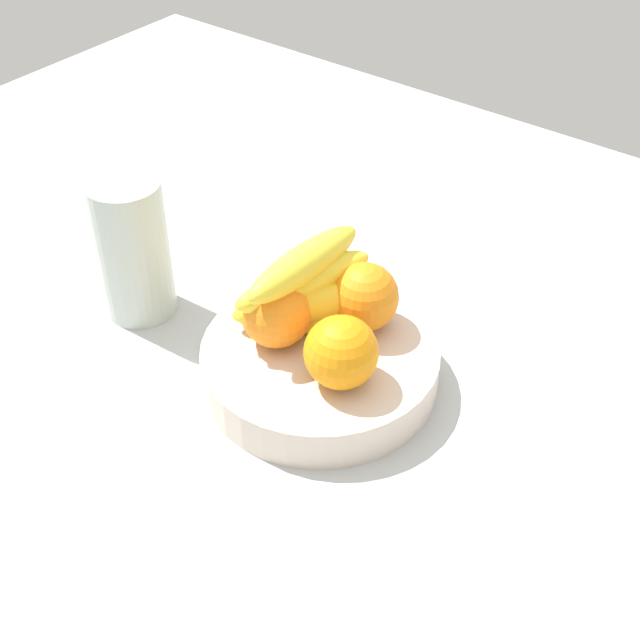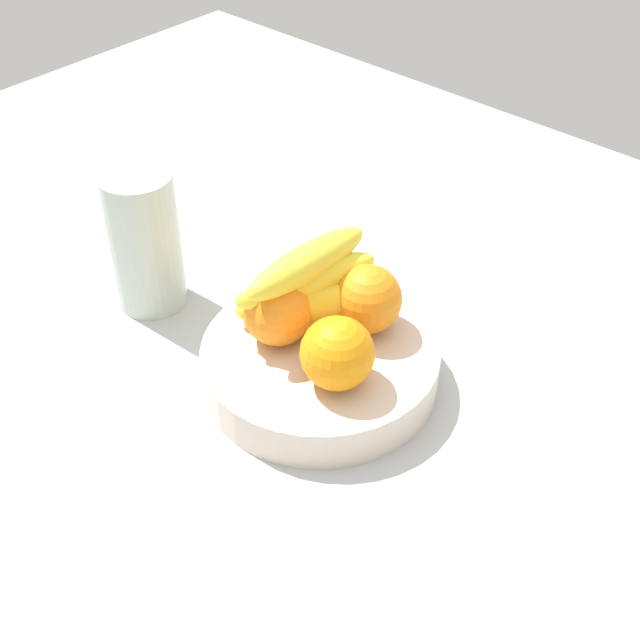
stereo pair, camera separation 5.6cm
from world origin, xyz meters
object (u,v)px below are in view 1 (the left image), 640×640
fruit_bowl (320,365)px  orange_center (276,312)px  thermos_tumbler (133,249)px  orange_front_left (341,352)px  banana_bunch (308,291)px  orange_front_right (364,297)px

fruit_bowl → orange_center: 8.03cm
orange_center → thermos_tumbler: thermos_tumbler is taller
orange_front_left → banana_bunch: banana_bunch is taller
orange_front_right → orange_center: (5.95, 7.98, 0.00)cm
orange_front_right → orange_front_left: bearing=111.1°
fruit_bowl → orange_front_right: bearing=-102.2°
orange_front_left → orange_center: same height
orange_front_left → banana_bunch: (7.83, -4.56, 1.40)cm
thermos_tumbler → banana_bunch: bearing=-167.9°
banana_bunch → orange_front_left: bearing=149.8°
fruit_bowl → orange_center: bearing=20.9°
orange_front_right → banana_bunch: size_ratio=0.45×
banana_bunch → fruit_bowl: bearing=148.6°
orange_front_left → banana_bunch: 9.16cm
orange_center → thermos_tumbler: size_ratio=0.44×
orange_front_left → banana_bunch: size_ratio=0.45×
fruit_bowl → orange_front_left: size_ratio=3.38×
orange_front_right → thermos_tumbler: bearing=18.9°
banana_bunch → thermos_tumbler: thermos_tumbler is taller
fruit_bowl → banana_bunch: (3.05, -1.86, 7.74)cm
orange_front_left → thermos_tumbler: bearing=0.5°
thermos_tumbler → orange_front_right: bearing=-161.1°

